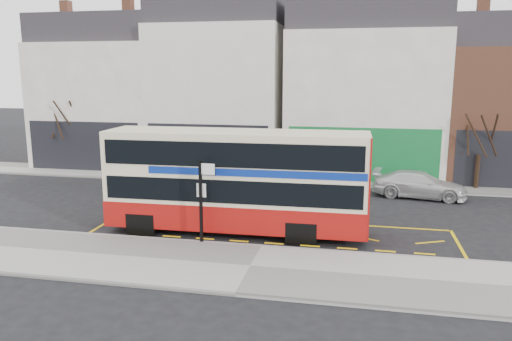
% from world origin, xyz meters
% --- Properties ---
extents(ground, '(120.00, 120.00, 0.00)m').
position_xyz_m(ground, '(0.00, 0.00, 0.00)').
color(ground, black).
rests_on(ground, ground).
extents(pavement, '(40.00, 4.00, 0.15)m').
position_xyz_m(pavement, '(0.00, -2.30, 0.07)').
color(pavement, '#9F9B96').
rests_on(pavement, ground).
extents(kerb, '(40.00, 0.15, 0.15)m').
position_xyz_m(kerb, '(0.00, -0.38, 0.07)').
color(kerb, gray).
rests_on(kerb, ground).
extents(far_pavement, '(50.00, 3.00, 0.15)m').
position_xyz_m(far_pavement, '(0.00, 11.00, 0.07)').
color(far_pavement, '#9F9B96').
rests_on(far_pavement, ground).
extents(road_markings, '(14.00, 3.40, 0.01)m').
position_xyz_m(road_markings, '(0.00, 1.60, 0.01)').
color(road_markings, '#E3B90B').
rests_on(road_markings, ground).
extents(terrace_far_left, '(8.00, 8.01, 10.80)m').
position_xyz_m(terrace_far_left, '(-13.50, 14.99, 4.82)').
color(terrace_far_left, white).
rests_on(terrace_far_left, ground).
extents(terrace_left, '(8.00, 8.01, 11.80)m').
position_xyz_m(terrace_left, '(-5.50, 14.99, 5.32)').
color(terrace_left, silver).
rests_on(terrace_left, ground).
extents(terrace_green_shop, '(9.00, 8.01, 11.30)m').
position_xyz_m(terrace_green_shop, '(3.50, 14.99, 5.07)').
color(terrace_green_shop, white).
rests_on(terrace_green_shop, ground).
extents(double_decker_bus, '(10.10, 2.49, 4.02)m').
position_xyz_m(double_decker_bus, '(-1.30, 1.31, 2.11)').
color(double_decker_bus, beige).
rests_on(double_decker_bus, ground).
extents(bus_stop_post, '(0.74, 0.14, 3.01)m').
position_xyz_m(bus_stop_post, '(-2.16, -0.40, 1.95)').
color(bus_stop_post, black).
rests_on(bus_stop_post, pavement).
extents(car_silver, '(4.04, 2.18, 1.30)m').
position_xyz_m(car_silver, '(-7.37, 9.02, 0.65)').
color(car_silver, '#A4A4A8').
rests_on(car_silver, ground).
extents(car_grey, '(3.99, 1.43, 1.31)m').
position_xyz_m(car_grey, '(-3.11, 9.26, 0.66)').
color(car_grey, '#484C51').
rests_on(car_grey, ground).
extents(car_white, '(4.77, 2.51, 1.32)m').
position_xyz_m(car_white, '(6.35, 8.60, 0.66)').
color(car_white, silver).
rests_on(car_white, ground).
extents(street_tree_left, '(2.66, 2.66, 5.75)m').
position_xyz_m(street_tree_left, '(-14.87, 11.52, 3.92)').
color(street_tree_left, black).
rests_on(street_tree_left, ground).
extents(street_tree_right, '(2.43, 2.43, 5.24)m').
position_xyz_m(street_tree_right, '(9.50, 10.79, 3.57)').
color(street_tree_right, black).
rests_on(street_tree_right, ground).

